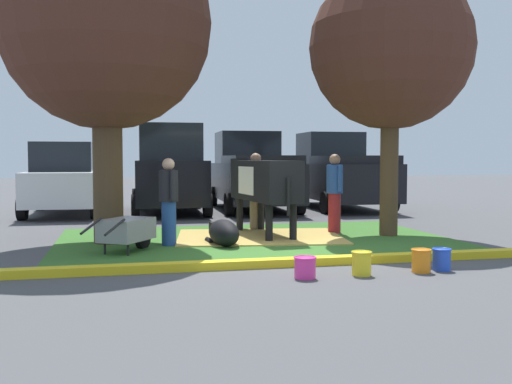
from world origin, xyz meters
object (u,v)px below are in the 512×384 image
object	(u,v)px
person_visitor_near	(335,191)
pickup_truck_maroon	(252,174)
wheelbarrow	(127,230)
suv_black	(169,169)
person_handler	(256,189)
calf_lying	(223,233)
bucket_blue	(442,259)
bucket_orange	(421,260)
shade_tree_right	(391,49)
person_visitor_far	(169,199)
bucket_yellow	(362,263)
cow_holstein	(263,181)
shade_tree_left	(106,26)
sedan_silver	(65,180)
pickup_truck_black	(338,173)
bucket_pink	(305,267)

from	to	relation	value
person_visitor_near	pickup_truck_maroon	distance (m)	6.03
wheelbarrow	suv_black	world-z (taller)	suv_black
person_handler	calf_lying	bearing A→B (deg)	-117.54
bucket_blue	bucket_orange	bearing A→B (deg)	-170.61
bucket_blue	shade_tree_right	bearing A→B (deg)	75.68
bucket_blue	person_visitor_far	bearing A→B (deg)	138.58
bucket_yellow	pickup_truck_maroon	bearing A→B (deg)	85.57
shade_tree_right	bucket_yellow	distance (m)	5.52
person_visitor_near	suv_black	bearing A→B (deg)	118.07
person_visitor_far	bucket_orange	world-z (taller)	person_visitor_far
cow_holstein	suv_black	distance (m)	5.75
shade_tree_left	pickup_truck_maroon	xyz separation A→B (m)	(4.17, 6.41, -2.87)
shade_tree_left	sedan_silver	bearing A→B (deg)	101.82
bucket_orange	person_visitor_far	bearing A→B (deg)	135.11
shade_tree_left	bucket_yellow	size ratio (longest dim) A/B	18.14
calf_lying	wheelbarrow	size ratio (longest dim) A/B	0.89
shade_tree_right	cow_holstein	xyz separation A→B (m)	(-2.48, 0.60, -2.64)
person_visitor_far	wheelbarrow	xyz separation A→B (m)	(-0.74, -0.59, -0.46)
shade_tree_left	suv_black	xyz separation A→B (m)	(1.60, 5.97, -2.72)
bucket_orange	shade_tree_right	bearing A→B (deg)	70.79
bucket_orange	sedan_silver	xyz separation A→B (m)	(-5.55, 9.92, 0.81)
calf_lying	pickup_truck_black	world-z (taller)	pickup_truck_black
wheelbarrow	shade_tree_right	bearing A→B (deg)	10.74
person_visitor_near	wheelbarrow	world-z (taller)	person_visitor_near
pickup_truck_black	sedan_silver	bearing A→B (deg)	-178.13
shade_tree_right	bucket_yellow	xyz separation A→B (m)	(-2.14, -3.60, -3.59)
person_visitor_far	suv_black	bearing A→B (deg)	85.31
bucket_orange	sedan_silver	distance (m)	11.40
pickup_truck_maroon	pickup_truck_black	world-z (taller)	same
shade_tree_right	suv_black	distance (m)	7.72
bucket_orange	suv_black	bearing A→B (deg)	105.31
cow_holstein	bucket_orange	distance (m)	4.47
shade_tree_left	suv_black	distance (m)	6.75
cow_holstein	pickup_truck_maroon	distance (m)	6.11
bucket_blue	pickup_truck_black	xyz separation A→B (m)	(2.37, 10.13, 0.95)
person_visitor_near	sedan_silver	xyz separation A→B (m)	(-5.86, 5.75, 0.08)
bucket_orange	suv_black	size ratio (longest dim) A/B	0.07
bucket_blue	suv_black	bearing A→B (deg)	107.29
bucket_orange	pickup_truck_black	size ratio (longest dim) A/B	0.06
cow_holstein	wheelbarrow	xyz separation A→B (m)	(-2.71, -1.59, -0.73)
calf_lying	sedan_silver	world-z (taller)	sedan_silver
person_visitor_far	bucket_blue	size ratio (longest dim) A/B	5.06
calf_lying	bucket_pink	xyz separation A→B (m)	(0.56, -3.06, -0.09)
bucket_pink	pickup_truck_maroon	world-z (taller)	pickup_truck_maroon
bucket_orange	sedan_silver	world-z (taller)	sedan_silver
person_handler	bucket_yellow	bearing A→B (deg)	-86.98
calf_lying	wheelbarrow	bearing A→B (deg)	-165.61
calf_lying	bucket_blue	distance (m)	3.96
calf_lying	bucket_yellow	bearing A→B (deg)	-65.96
cow_holstein	shade_tree_left	bearing A→B (deg)	-172.40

